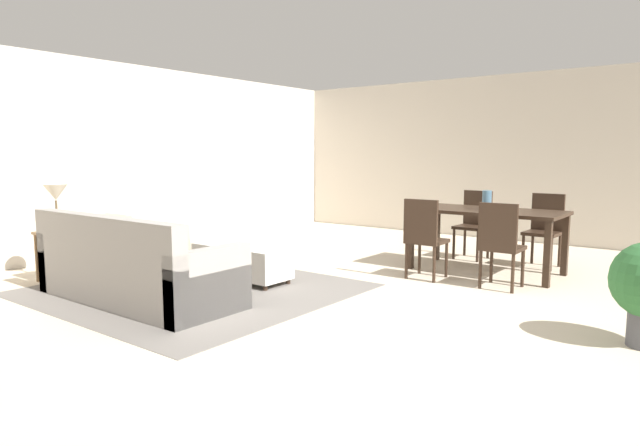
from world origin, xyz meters
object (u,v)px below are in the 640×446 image
(dining_chair_far_left, at_px, (474,220))
(dining_chair_far_right, at_px, (545,226))
(table_lamp, at_px, (56,194))
(dining_chair_near_left, at_px, (424,234))
(dining_chair_near_right, at_px, (500,241))
(side_table, at_px, (58,242))
(book_on_ottoman, at_px, (248,245))
(couch, at_px, (134,271))
(vase_centerpiece, at_px, (487,200))
(ottoman_table, at_px, (242,260))
(dining_table, at_px, (486,217))

(dining_chair_far_left, distance_m, dining_chair_far_right, 0.93)
(table_lamp, xyz_separation_m, dining_chair_near_left, (3.20, 2.55, -0.46))
(dining_chair_near_right, distance_m, dining_chair_far_right, 1.54)
(table_lamp, relative_size, dining_chair_near_left, 0.57)
(side_table, distance_m, book_on_ottoman, 2.12)
(dining_chair_near_left, distance_m, dining_chair_far_left, 1.61)
(couch, bearing_deg, dining_chair_far_right, 57.23)
(dining_chair_near_left, relative_size, dining_chair_far_right, 1.00)
(side_table, height_order, vase_centerpiece, vase_centerpiece)
(dining_chair_far_right, relative_size, vase_centerpiece, 4.02)
(couch, relative_size, dining_chair_near_right, 2.40)
(book_on_ottoman, bearing_deg, dining_chair_near_right, 30.26)
(couch, height_order, book_on_ottoman, couch)
(dining_chair_far_left, height_order, dining_chair_far_right, same)
(ottoman_table, xyz_separation_m, table_lamp, (-1.61, -1.26, 0.75))
(table_lamp, bearing_deg, dining_chair_near_left, 38.55)
(couch, distance_m, table_lamp, 1.56)
(dining_chair_far_left, bearing_deg, table_lamp, -127.08)
(table_lamp, distance_m, book_on_ottoman, 2.19)
(dining_chair_near_left, bearing_deg, dining_chair_far_left, 91.98)
(ottoman_table, bearing_deg, table_lamp, -141.93)
(table_lamp, height_order, dining_table, table_lamp)
(dining_table, distance_m, dining_chair_far_right, 0.93)
(ottoman_table, relative_size, dining_chair_near_left, 1.26)
(ottoman_table, height_order, dining_chair_near_left, dining_chair_near_left)
(ottoman_table, xyz_separation_m, dining_chair_far_right, (2.47, 2.90, 0.29))
(side_table, xyz_separation_m, book_on_ottoman, (1.71, 1.25, -0.03))
(side_table, xyz_separation_m, dining_chair_near_left, (3.20, 2.55, 0.07))
(dining_chair_near_right, bearing_deg, dining_chair_near_left, -175.87)
(ottoman_table, bearing_deg, dining_table, 46.45)
(table_lamp, relative_size, dining_table, 0.30)
(ottoman_table, relative_size, dining_table, 0.66)
(side_table, bearing_deg, dining_chair_far_right, 45.58)
(side_table, distance_m, dining_chair_far_right, 5.82)
(dining_chair_near_right, xyz_separation_m, vase_centerpiece, (-0.43, 0.72, 0.35))
(dining_chair_near_right, bearing_deg, couch, -135.46)
(book_on_ottoman, bearing_deg, dining_chair_far_left, 63.78)
(side_table, bearing_deg, dining_chair_near_right, 32.84)
(dining_chair_near_left, relative_size, book_on_ottoman, 3.54)
(side_table, bearing_deg, dining_chair_far_left, 52.92)
(vase_centerpiece, bearing_deg, dining_chair_far_right, 60.99)
(couch, bearing_deg, dining_table, 56.67)
(table_lamp, relative_size, dining_chair_far_right, 0.57)
(dining_chair_near_right, bearing_deg, dining_chair_far_right, 89.10)
(dining_table, height_order, dining_chair_near_left, dining_chair_near_left)
(ottoman_table, xyz_separation_m, dining_chair_near_left, (1.60, 1.30, 0.29))
(dining_chair_near_left, bearing_deg, dining_chair_far_right, 61.52)
(couch, relative_size, vase_centerpiece, 9.64)
(dining_chair_far_right, bearing_deg, vase_centerpiece, -119.01)
(couch, distance_m, dining_chair_far_right, 4.94)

